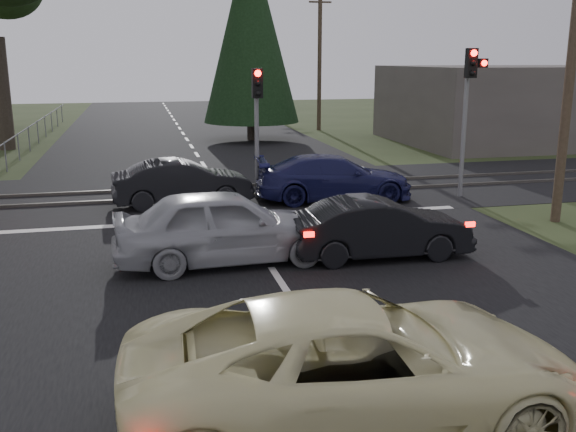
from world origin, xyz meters
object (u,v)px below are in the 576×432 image
object	(u,v)px
dark_car_far	(182,183)
traffic_signal_center	(257,111)
dark_hatchback	(379,228)
utility_pole_mid	(320,53)
blue_sedan	(334,178)
cream_coupe	(357,363)
traffic_signal_right	(470,94)
utility_pole_near	(573,45)
utility_pole_far	(250,55)
silver_car	(225,226)

from	to	relation	value
dark_car_far	traffic_signal_center	bearing A→B (deg)	-88.05
traffic_signal_center	dark_hatchback	world-z (taller)	traffic_signal_center
utility_pole_mid	blue_sedan	xyz separation A→B (m)	(-5.19, -19.99, -4.01)
cream_coupe	blue_sedan	distance (m)	12.83
traffic_signal_center	dark_car_far	xyz separation A→B (m)	(-2.41, -0.26, -2.11)
traffic_signal_right	utility_pole_mid	distance (m)	20.60
cream_coupe	blue_sedan	size ratio (longest dim) A/B	1.15
utility_pole_near	utility_pole_far	world-z (taller)	same
cream_coupe	utility_pole_near	bearing A→B (deg)	-43.54
traffic_signal_center	silver_car	bearing A→B (deg)	-106.85
cream_coupe	traffic_signal_right	bearing A→B (deg)	-30.58
blue_sedan	silver_car	bearing A→B (deg)	148.03
dark_hatchback	silver_car	xyz separation A→B (m)	(-3.43, 0.40, 0.15)
silver_car	dark_car_far	bearing A→B (deg)	2.27
dark_car_far	utility_pole_mid	bearing A→B (deg)	-31.00
utility_pole_near	utility_pole_far	bearing A→B (deg)	90.00
silver_car	cream_coupe	bearing A→B (deg)	-176.66
utility_pole_near	utility_pole_mid	world-z (taller)	same
utility_pole_mid	dark_car_far	size ratio (longest dim) A/B	2.14
dark_car_far	dark_hatchback	bearing A→B (deg)	-152.58
traffic_signal_center	dark_hatchback	distance (m)	7.17
traffic_signal_center	utility_pole_far	distance (m)	44.99
silver_car	blue_sedan	world-z (taller)	silver_car
silver_car	dark_car_far	distance (m)	6.03
cream_coupe	dark_hatchback	bearing A→B (deg)	-20.63
blue_sedan	dark_car_far	world-z (taller)	blue_sedan
traffic_signal_right	dark_car_far	distance (m)	9.38
utility_pole_far	cream_coupe	size ratio (longest dim) A/B	1.59
traffic_signal_center	utility_pole_near	size ratio (longest dim) A/B	0.46
traffic_signal_right	utility_pole_far	bearing A→B (deg)	88.80
utility_pole_mid	silver_car	world-z (taller)	utility_pole_mid
cream_coupe	dark_car_far	xyz separation A→B (m)	(-1.21, 12.75, -0.09)
traffic_signal_center	dark_car_far	distance (m)	3.21
dark_hatchback	dark_car_far	world-z (taller)	dark_car_far
traffic_signal_right	blue_sedan	bearing A→B (deg)	172.79
cream_coupe	dark_car_far	distance (m)	12.81
traffic_signal_center	dark_hatchback	xyz separation A→B (m)	(1.53, -6.67, -2.13)
utility_pole_mid	traffic_signal_center	bearing A→B (deg)	-111.21
cream_coupe	blue_sedan	bearing A→B (deg)	-13.20
utility_pole_mid	utility_pole_far	world-z (taller)	same
utility_pole_far	dark_car_far	size ratio (longest dim) A/B	2.14
dark_hatchback	silver_car	size ratio (longest dim) A/B	0.84
utility_pole_far	blue_sedan	xyz separation A→B (m)	(-5.19, -44.99, -4.01)
silver_car	blue_sedan	size ratio (longest dim) A/B	0.98
traffic_signal_right	cream_coupe	world-z (taller)	traffic_signal_right
traffic_signal_right	dark_hatchback	bearing A→B (deg)	-132.53
dark_hatchback	utility_pole_near	bearing A→B (deg)	-70.29
utility_pole_far	dark_hatchback	size ratio (longest dim) A/B	2.21
traffic_signal_right	dark_hatchback	xyz separation A→B (m)	(-5.01, -5.46, -2.64)
cream_coupe	dark_hatchback	world-z (taller)	cream_coupe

